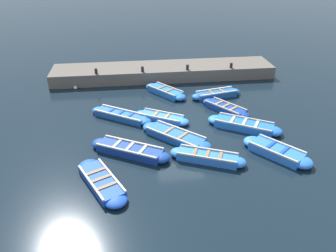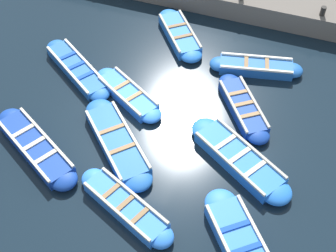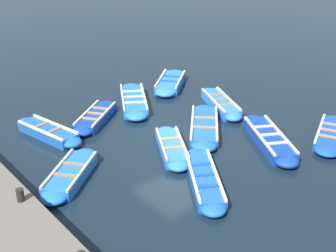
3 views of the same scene
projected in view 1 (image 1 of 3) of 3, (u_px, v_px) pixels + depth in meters
ground_plane at (180, 128)px, 17.16m from camera, size 120.00×120.00×0.00m
boat_end_of_row at (277, 152)px, 14.83m from camera, size 3.17×2.82×0.45m
boat_drifting at (216, 94)px, 20.56m from camera, size 1.39×3.37×0.42m
boat_mid_row at (101, 182)px, 13.00m from camera, size 3.53×2.35×0.37m
boat_near_quay at (207, 157)px, 14.45m from camera, size 2.01×3.39×0.42m
boat_outer_left at (121, 116)px, 18.02m from camera, size 2.71×3.54×0.39m
boat_tucked at (244, 125)px, 17.01m from camera, size 2.81×3.79×0.43m
boat_inner_gap at (226, 108)px, 18.80m from camera, size 3.04×2.49×0.40m
boat_alongside at (175, 136)px, 16.08m from camera, size 3.41×3.47×0.39m
boat_outer_right at (161, 118)px, 17.77m from camera, size 2.21×3.09×0.39m
boat_far_corner at (130, 150)px, 14.94m from camera, size 2.63×3.82×0.43m
boat_stern_in at (165, 92)px, 20.94m from camera, size 3.09×2.68×0.41m
quay_wall at (164, 71)px, 23.56m from camera, size 2.78×15.64×0.84m
bollard_north at (231, 65)px, 22.87m from camera, size 0.20×0.20×0.35m
bollard_mid_north at (187, 67)px, 22.54m from camera, size 0.20×0.20×0.35m
bollard_mid_south at (142, 69)px, 22.20m from camera, size 0.20×0.20×0.35m
bollard_south at (96, 71)px, 21.87m from camera, size 0.20×0.20×0.35m
buoy_orange_near at (75, 88)px, 21.66m from camera, size 0.24×0.24×0.24m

